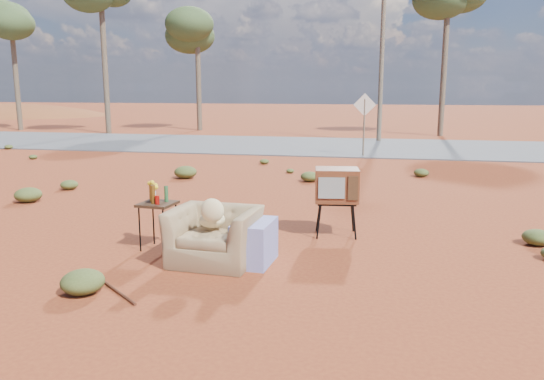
# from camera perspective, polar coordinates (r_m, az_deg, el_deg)

# --- Properties ---
(ground) EXTENTS (140.00, 140.00, 0.00)m
(ground) POSITION_cam_1_polar(r_m,az_deg,el_deg) (7.44, -5.29, -7.82)
(ground) COLOR brown
(ground) RESTS_ON ground
(highway) EXTENTS (140.00, 7.00, 0.04)m
(highway) POSITION_cam_1_polar(r_m,az_deg,el_deg) (21.96, 6.11, 4.73)
(highway) COLOR #565659
(highway) RESTS_ON ground
(dirt_mound) EXTENTS (26.00, 18.00, 2.00)m
(dirt_mound) POSITION_cam_1_polar(r_m,az_deg,el_deg) (51.90, -26.85, 7.19)
(dirt_mound) COLOR brown
(dirt_mound) RESTS_ON ground
(armchair) EXTENTS (1.42, 0.88, 1.02)m
(armchair) POSITION_cam_1_polar(r_m,az_deg,el_deg) (7.34, -5.43, -4.22)
(armchair) COLOR olive
(armchair) RESTS_ON ground
(tv_unit) EXTENTS (0.76, 0.64, 1.11)m
(tv_unit) POSITION_cam_1_polar(r_m,az_deg,el_deg) (8.63, 6.98, 0.43)
(tv_unit) COLOR black
(tv_unit) RESTS_ON ground
(side_table) EXTENTS (0.54, 0.54, 1.00)m
(side_table) POSITION_cam_1_polar(r_m,az_deg,el_deg) (8.08, -12.34, -1.12)
(side_table) COLOR #361F13
(side_table) RESTS_ON ground
(rusty_bar) EXTENTS (1.06, 0.87, 0.04)m
(rusty_bar) POSITION_cam_1_polar(r_m,az_deg,el_deg) (6.80, -16.89, -9.96)
(rusty_bar) COLOR #4F2315
(rusty_bar) RESTS_ON ground
(road_sign) EXTENTS (0.78, 0.06, 2.19)m
(road_sign) POSITION_cam_1_polar(r_m,az_deg,el_deg) (18.76, 9.91, 8.11)
(road_sign) COLOR brown
(road_sign) RESTS_ON ground
(eucalyptus_far_left) EXTENTS (3.20, 3.20, 7.10)m
(eucalyptus_far_left) POSITION_cam_1_polar(r_m,az_deg,el_deg) (33.62, -26.27, 15.96)
(eucalyptus_far_left) COLOR brown
(eucalyptus_far_left) RESTS_ON ground
(eucalyptus_near_left) EXTENTS (3.20, 3.20, 6.60)m
(eucalyptus_near_left) POSITION_cam_1_polar(r_m,az_deg,el_deg) (30.60, -8.05, 16.63)
(eucalyptus_near_left) COLOR brown
(eucalyptus_near_left) RESTS_ON ground
(eucalyptus_center) EXTENTS (3.20, 3.20, 7.60)m
(eucalyptus_center) POSITION_cam_1_polar(r_m,az_deg,el_deg) (28.18, 18.41, 18.70)
(eucalyptus_center) COLOR brown
(eucalyptus_center) RESTS_ON ground
(utility_pole_center) EXTENTS (1.40, 0.20, 8.00)m
(utility_pole_center) POSITION_cam_1_polar(r_m,az_deg,el_deg) (24.30, 11.77, 14.91)
(utility_pole_center) COLOR brown
(utility_pole_center) RESTS_ON ground
(scrub_patch) EXTENTS (17.49, 8.07, 0.33)m
(scrub_patch) POSITION_cam_1_polar(r_m,az_deg,el_deg) (11.73, -2.95, -0.10)
(scrub_patch) COLOR #4A5726
(scrub_patch) RESTS_ON ground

